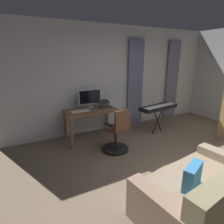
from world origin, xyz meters
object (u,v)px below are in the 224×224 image
at_px(piano_keyboard, 159,108).
at_px(computer_keyboard, 80,111).
at_px(couch, 202,192).
at_px(office_chair, 117,132).
at_px(desk, 91,114).
at_px(laptop, 105,105).
at_px(computer_monitor, 90,97).

bearing_deg(piano_keyboard, computer_keyboard, -20.77).
bearing_deg(couch, office_chair, 88.13).
bearing_deg(desk, laptop, -171.06).
distance_m(office_chair, couch, 1.91).
bearing_deg(computer_monitor, desk, 71.28).
distance_m(piano_keyboard, couch, 2.61).
relative_size(laptop, couch, 0.18).
xyz_separation_m(office_chair, couch, (-0.18, 1.89, -0.16)).
distance_m(desk, couch, 2.80).
bearing_deg(office_chair, desk, 94.24).
xyz_separation_m(office_chair, computer_keyboard, (0.52, -0.80, 0.31)).
xyz_separation_m(desk, computer_monitor, (-0.07, -0.21, 0.35)).
xyz_separation_m(laptop, piano_keyboard, (-1.26, 0.54, -0.10)).
distance_m(laptop, couch, 2.85).
height_order(computer_keyboard, couch, couch).
bearing_deg(office_chair, couch, -96.97).
relative_size(office_chair, couch, 0.53).
distance_m(office_chair, laptop, 0.99).
height_order(computer_monitor, couch, computer_monitor).
relative_size(computer_monitor, laptop, 1.74).
distance_m(desk, computer_monitor, 0.42).
relative_size(desk, computer_keyboard, 2.85).
distance_m(office_chair, computer_monitor, 1.21).
xyz_separation_m(computer_monitor, computer_keyboard, (0.34, 0.26, -0.23)).
bearing_deg(computer_monitor, piano_keyboard, 156.43).
bearing_deg(piano_keyboard, computer_monitor, -31.78).
bearing_deg(computer_keyboard, computer_monitor, -142.22).
bearing_deg(computer_monitor, computer_keyboard, 37.78).
relative_size(office_chair, piano_keyboard, 0.83).
bearing_deg(desk, piano_keyboard, 163.94).
distance_m(computer_monitor, piano_keyboard, 1.76).
xyz_separation_m(desk, office_chair, (-0.25, 0.85, -0.19)).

